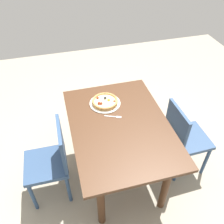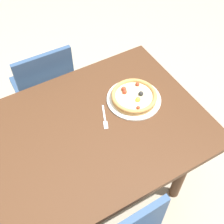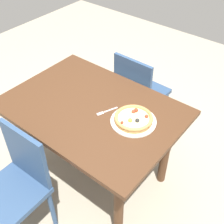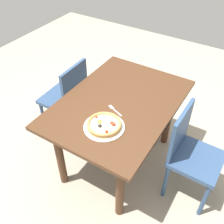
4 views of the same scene
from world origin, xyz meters
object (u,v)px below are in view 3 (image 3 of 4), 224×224
Objects in this scene: chair_far at (17,184)px; pizza at (134,118)px; chair_near at (139,92)px; plate at (133,121)px; dining_table at (93,119)px; fork at (106,112)px.

chair_far is 3.36× the size of pizza.
chair_far reaches higher than pizza.
chair_near is 2.83× the size of plate.
dining_table is 1.44× the size of chair_far.
chair_near is 1.34m from chair_far.
chair_near reaches higher than dining_table.
fork is at bearing 10.66° from pizza.
dining_table is at bearing 10.50° from plate.
chair_far is 5.60× the size of fork.
chair_far is at bearing 60.58° from plate.
dining_table is 0.35m from plate.
pizza is (-0.41, -0.73, 0.30)m from chair_far.
chair_near reaches higher than fork.
dining_table is at bearing -86.59° from chair_near.
dining_table is 4.84× the size of pizza.
fork is at bearing -107.20° from chair_far.
chair_near is (0.03, -0.67, -0.15)m from dining_table.
dining_table is 4.06× the size of plate.
pizza is (-0.36, 0.61, 0.30)m from chair_near.
chair_far is 0.77m from fork.
chair_near is 0.76m from plate.
chair_near reaches higher than pizza.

